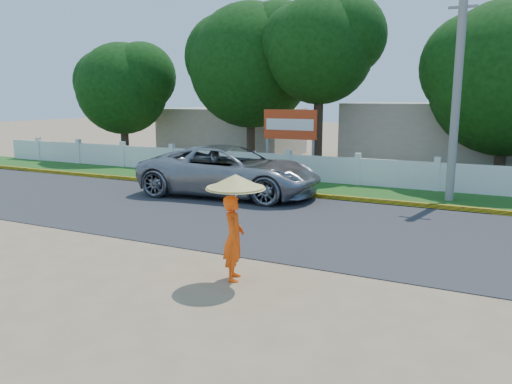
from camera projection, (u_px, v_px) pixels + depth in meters
ground at (213, 271)px, 10.16m from camera, size 120.00×120.00×0.00m
road at (295, 222)px, 14.12m from camera, size 60.00×7.00×0.02m
grass_verge at (347, 191)px, 18.75m from camera, size 60.00×3.50×0.03m
curb at (333, 197)px, 17.24m from camera, size 40.00×0.18×0.16m
fence at (357, 172)px, 19.93m from camera, size 40.00×0.10×1.10m
building_near at (455, 136)px, 24.42m from camera, size 10.00×6.00×3.20m
building_far at (232, 131)px, 30.98m from camera, size 8.00×5.00×2.80m
utility_pole at (457, 95)px, 16.36m from camera, size 0.28×0.28×7.11m
vehicle at (230, 171)px, 17.81m from camera, size 6.71×3.56×1.80m
monk_with_parasol at (235, 212)px, 9.45m from camera, size 1.14×1.14×2.07m
billboard at (290, 128)px, 22.07m from camera, size 2.50×0.13×2.95m
tree_row at (498, 59)px, 19.97m from camera, size 38.49×7.17×9.54m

